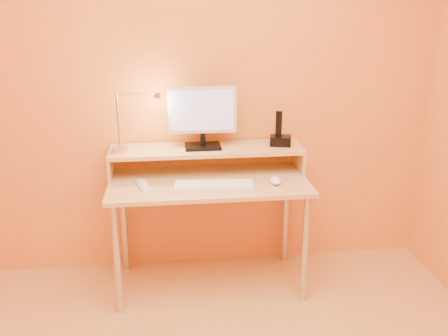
{
  "coord_description": "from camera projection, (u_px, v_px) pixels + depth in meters",
  "views": [
    {
      "loc": [
        -0.22,
        -1.61,
        1.76
      ],
      "look_at": [
        0.09,
        1.13,
        0.81
      ],
      "focal_mm": 39.49,
      "sensor_mm": 36.0,
      "label": 1
    }
  ],
  "objects": [
    {
      "name": "mouse",
      "position": [
        275.0,
        180.0,
        2.92
      ],
      "size": [
        0.07,
        0.12,
        0.04
      ],
      "primitive_type": "ellipsoid",
      "rotation": [
        0.0,
        0.0,
        -0.05
      ],
      "color": "white",
      "rests_on": "desk_lower"
    },
    {
      "name": "desk_leg_fl",
      "position": [
        117.0,
        260.0,
        2.81
      ],
      "size": [
        0.04,
        0.04,
        0.69
      ],
      "primitive_type": "cylinder",
      "color": "#B6B6B9",
      "rests_on": "floor"
    },
    {
      "name": "desk_leg_br",
      "position": [
        286.0,
        215.0,
        3.4
      ],
      "size": [
        0.04,
        0.04,
        0.69
      ],
      "primitive_type": "cylinder",
      "color": "#B6B6B9",
      "rests_on": "floor"
    },
    {
      "name": "desk_leg_fr",
      "position": [
        305.0,
        250.0,
        2.93
      ],
      "size": [
        0.04,
        0.04,
        0.69
      ],
      "primitive_type": "cylinder",
      "color": "#B6B6B9",
      "rests_on": "floor"
    },
    {
      "name": "phone_led",
      "position": [
        289.0,
        143.0,
        3.07
      ],
      "size": [
        0.01,
        0.0,
        0.04
      ],
      "primitive_type": "cube",
      "color": "blue",
      "rests_on": "phone_dock"
    },
    {
      "name": "lamp_arm",
      "position": [
        137.0,
        93.0,
        2.88
      ],
      "size": [
        0.24,
        0.01,
        0.01
      ],
      "primitive_type": "cylinder",
      "rotation": [
        0.0,
        1.57,
        0.0
      ],
      "color": "#B6B6B9",
      "rests_on": "lamp_post"
    },
    {
      "name": "shelf_riser_right",
      "position": [
        298.0,
        158.0,
        3.16
      ],
      "size": [
        0.02,
        0.3,
        0.14
      ],
      "primitive_type": "cube",
      "color": "tan",
      "rests_on": "desk_lower"
    },
    {
      "name": "keyboard",
      "position": [
        214.0,
        187.0,
        2.84
      ],
      "size": [
        0.47,
        0.18,
        0.02
      ],
      "primitive_type": "cube",
      "rotation": [
        0.0,
        0.0,
        -0.08
      ],
      "color": "silver",
      "rests_on": "desk_lower"
    },
    {
      "name": "lamp_base",
      "position": [
        120.0,
        150.0,
        2.98
      ],
      "size": [
        0.1,
        0.1,
        0.02
      ],
      "primitive_type": "cylinder",
      "color": "#B6B6B9",
      "rests_on": "desk_shelf"
    },
    {
      "name": "phone_dock",
      "position": [
        280.0,
        141.0,
        3.11
      ],
      "size": [
        0.15,
        0.13,
        0.06
      ],
      "primitive_type": "cube",
      "rotation": [
        0.0,
        0.0,
        -0.24
      ],
      "color": "black",
      "rests_on": "desk_shelf"
    },
    {
      "name": "shelf_riser_left",
      "position": [
        111.0,
        165.0,
        3.04
      ],
      "size": [
        0.02,
        0.3,
        0.14
      ],
      "primitive_type": "cube",
      "color": "tan",
      "rests_on": "desk_lower"
    },
    {
      "name": "phone_handset",
      "position": [
        279.0,
        124.0,
        3.07
      ],
      "size": [
        0.04,
        0.03,
        0.16
      ],
      "primitive_type": "cube",
      "rotation": [
        0.0,
        0.0,
        -0.24
      ],
      "color": "black",
      "rests_on": "phone_dock"
    },
    {
      "name": "desk_leg_bl",
      "position": [
        124.0,
        222.0,
        3.28
      ],
      "size": [
        0.04,
        0.04,
        0.69
      ],
      "primitive_type": "cylinder",
      "color": "#B6B6B9",
      "rests_on": "floor"
    },
    {
      "name": "monitor_panel",
      "position": [
        202.0,
        110.0,
        3.0
      ],
      "size": [
        0.42,
        0.04,
        0.29
      ],
      "primitive_type": "cube",
      "rotation": [
        0.0,
        0.0,
        -0.01
      ],
      "color": "silver",
      "rests_on": "monitor_neck"
    },
    {
      "name": "monitor_foot",
      "position": [
        203.0,
        146.0,
        3.06
      ],
      "size": [
        0.22,
        0.16,
        0.02
      ],
      "primitive_type": "cube",
      "color": "black",
      "rests_on": "desk_shelf"
    },
    {
      "name": "desk_lower",
      "position": [
        209.0,
        182.0,
        2.98
      ],
      "size": [
        1.2,
        0.6,
        0.02
      ],
      "primitive_type": "cube",
      "color": "tan",
      "rests_on": "floor"
    },
    {
      "name": "lamp_head",
      "position": [
        158.0,
        95.0,
        2.9
      ],
      "size": [
        0.04,
        0.04,
        0.03
      ],
      "primitive_type": "cylinder",
      "color": "#B6B6B9",
      "rests_on": "lamp_arm"
    },
    {
      "name": "monitor_neck",
      "position": [
        203.0,
        140.0,
        3.05
      ],
      "size": [
        0.04,
        0.04,
        0.07
      ],
      "primitive_type": "cylinder",
      "color": "black",
      "rests_on": "monitor_foot"
    },
    {
      "name": "desk_shelf",
      "position": [
        206.0,
        149.0,
        3.07
      ],
      "size": [
        1.2,
        0.3,
        0.02
      ],
      "primitive_type": "cube",
      "color": "tan",
      "rests_on": "desk_lower"
    },
    {
      "name": "lamp_post",
      "position": [
        118.0,
        121.0,
        2.92
      ],
      "size": [
        0.01,
        0.01,
        0.33
      ],
      "primitive_type": "cylinder",
      "color": "#B6B6B9",
      "rests_on": "lamp_base"
    },
    {
      "name": "monitor_back",
      "position": [
        202.0,
        109.0,
        3.02
      ],
      "size": [
        0.38,
        0.02,
        0.24
      ],
      "primitive_type": "cube",
      "rotation": [
        0.0,
        0.0,
        -0.01
      ],
      "color": "black",
      "rests_on": "monitor_panel"
    },
    {
      "name": "monitor_screen",
      "position": [
        202.0,
        110.0,
        2.98
      ],
      "size": [
        0.38,
        0.01,
        0.25
      ],
      "primitive_type": "cube",
      "rotation": [
        0.0,
        0.0,
        -0.01
      ],
      "color": "#ABB3E5",
      "rests_on": "monitor_panel"
    },
    {
      "name": "remote_control",
      "position": [
        143.0,
        186.0,
        2.86
      ],
      "size": [
        0.1,
        0.2,
        0.02
      ],
      "primitive_type": "cube",
      "rotation": [
        0.0,
        0.0,
        0.25
      ],
      "color": "silver",
      "rests_on": "desk_lower"
    },
    {
      "name": "wall_back",
      "position": [
        204.0,
        84.0,
        3.11
      ],
      "size": [
        3.0,
        0.04,
        2.5
      ],
      "primitive_type": "cube",
      "color": "orange",
      "rests_on": "floor"
    },
    {
      "name": "lamp_bulb",
      "position": [
        158.0,
        98.0,
        2.9
      ],
      "size": [
        0.03,
        0.03,
        0.0
      ],
      "primitive_type": "cylinder",
      "color": "#FFEAC6",
      "rests_on": "lamp_head"
    }
  ]
}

